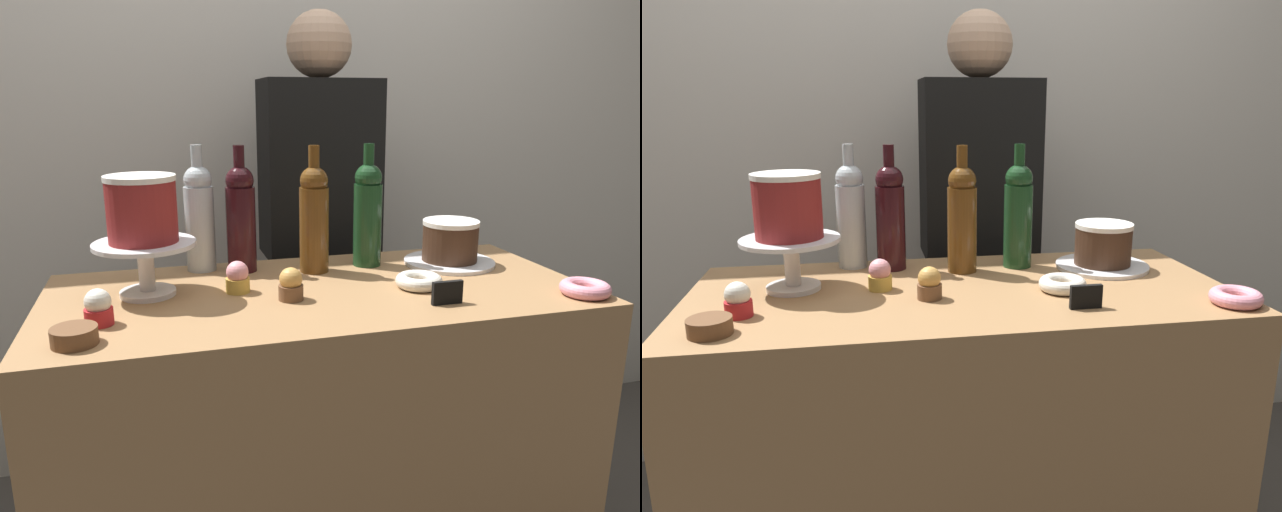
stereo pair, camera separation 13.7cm
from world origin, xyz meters
The scene contains 18 objects.
back_wall centered at (0.00, 0.87, 1.30)m, with size 6.00×0.05×2.60m.
display_counter centered at (0.00, 0.00, 0.45)m, with size 1.27×0.59×0.90m.
cake_stand_pedestal centered at (-0.39, 0.06, 0.99)m, with size 0.23×0.23×0.13m.
white_layer_cake centered at (-0.39, 0.06, 1.10)m, with size 0.16×0.16×0.15m.
silver_serving_platter centered at (0.40, 0.12, 0.91)m, with size 0.24×0.24×0.01m.
chocolate_round_cake centered at (0.40, 0.12, 0.97)m, with size 0.15×0.15×0.11m.
wine_bottle_dark_red centered at (-0.15, 0.20, 1.05)m, with size 0.08×0.08×0.33m.
wine_bottle_clear centered at (-0.26, 0.24, 1.05)m, with size 0.08×0.08×0.33m.
wine_bottle_green centered at (0.18, 0.17, 1.05)m, with size 0.08×0.08×0.33m.
wine_bottle_amber centered at (0.03, 0.15, 1.05)m, with size 0.08×0.08×0.33m.
cupcake_vanilla centered at (-0.48, -0.11, 0.94)m, with size 0.06×0.06×0.07m.
cupcake_caramel centered at (-0.08, -0.06, 0.94)m, with size 0.06×0.06×0.07m.
cupcake_strawberry centered at (-0.19, 0.03, 0.94)m, with size 0.06×0.06×0.07m.
donut_sugar centered at (0.23, -0.05, 0.92)m, with size 0.11×0.11×0.03m.
donut_pink centered at (0.57, -0.21, 0.92)m, with size 0.11×0.11×0.03m.
cookie_stack centered at (-0.52, -0.20, 0.92)m, with size 0.08×0.08×0.03m.
price_sign_chalkboard centered at (0.24, -0.18, 0.93)m, with size 0.07×0.01×0.05m.
barista_figure centered at (0.15, 0.53, 0.84)m, with size 0.36×0.22×1.60m.
Camera 2 is at (-0.22, -1.31, 1.33)m, focal length 32.96 mm.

